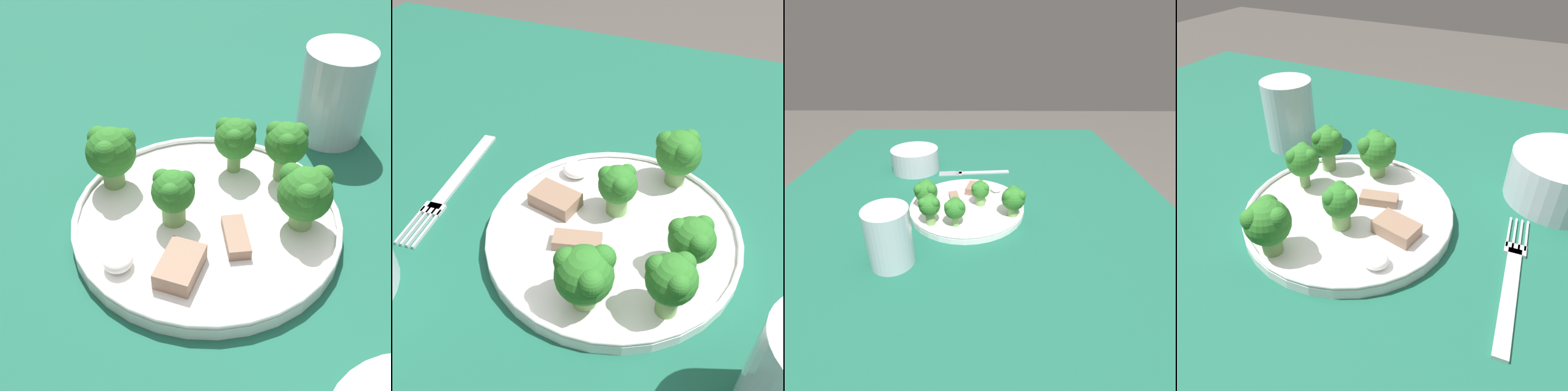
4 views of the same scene
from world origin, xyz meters
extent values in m
cube|color=#195642|center=(0.00, 0.00, 0.69)|extent=(1.31, 0.97, 0.03)
cylinder|color=brown|center=(0.60, -0.42, 0.34)|extent=(0.06, 0.06, 0.68)
cylinder|color=white|center=(0.02, 0.00, 0.71)|extent=(0.26, 0.26, 0.01)
torus|color=white|center=(0.02, 0.00, 0.72)|extent=(0.26, 0.26, 0.01)
cube|color=#B2B2B7|center=(0.22, -0.04, 0.71)|extent=(0.03, 0.14, 0.00)
cube|color=#B2B2B7|center=(0.21, 0.03, 0.71)|extent=(0.03, 0.02, 0.00)
cube|color=#B2B2B7|center=(0.22, 0.06, 0.71)|extent=(0.01, 0.06, 0.00)
cube|color=#B2B2B7|center=(0.22, 0.06, 0.71)|extent=(0.01, 0.06, 0.00)
cube|color=#B2B2B7|center=(0.21, 0.06, 0.71)|extent=(0.01, 0.06, 0.00)
cube|color=#B2B2B7|center=(0.20, 0.06, 0.71)|extent=(0.01, 0.06, 0.00)
cylinder|color=#709E56|center=(-0.06, 0.02, 0.73)|extent=(0.01, 0.01, 0.02)
sphere|color=#286B23|center=(-0.06, 0.02, 0.76)|extent=(0.04, 0.04, 0.04)
sphere|color=#286B23|center=(-0.05, 0.02, 0.77)|extent=(0.02, 0.02, 0.02)
sphere|color=#286B23|center=(-0.07, 0.03, 0.77)|extent=(0.02, 0.02, 0.02)
sphere|color=#286B23|center=(-0.07, 0.01, 0.77)|extent=(0.02, 0.02, 0.02)
cylinder|color=#709E56|center=(0.01, 0.09, 0.73)|extent=(0.02, 0.02, 0.02)
sphere|color=#286B23|center=(0.01, 0.09, 0.76)|extent=(0.05, 0.05, 0.05)
sphere|color=#286B23|center=(0.03, 0.09, 0.77)|extent=(0.02, 0.02, 0.02)
sphere|color=#286B23|center=(0.00, 0.10, 0.77)|extent=(0.02, 0.02, 0.02)
sphere|color=#286B23|center=(0.00, 0.08, 0.77)|extent=(0.02, 0.02, 0.02)
cylinder|color=#709E56|center=(-0.06, 0.07, 0.73)|extent=(0.02, 0.02, 0.03)
sphere|color=#286B23|center=(-0.06, 0.07, 0.76)|extent=(0.04, 0.04, 0.04)
sphere|color=#286B23|center=(-0.04, 0.07, 0.77)|extent=(0.02, 0.02, 0.02)
sphere|color=#286B23|center=(-0.06, 0.08, 0.77)|extent=(0.02, 0.02, 0.02)
sphere|color=#286B23|center=(-0.06, 0.06, 0.77)|extent=(0.02, 0.02, 0.02)
cylinder|color=#709E56|center=(0.02, -0.03, 0.73)|extent=(0.02, 0.02, 0.02)
sphere|color=#286B23|center=(0.02, -0.03, 0.75)|extent=(0.04, 0.04, 0.04)
sphere|color=#286B23|center=(0.03, -0.03, 0.76)|extent=(0.02, 0.02, 0.02)
sphere|color=#286B23|center=(0.02, -0.02, 0.76)|extent=(0.02, 0.02, 0.02)
sphere|color=#286B23|center=(0.02, -0.04, 0.76)|extent=(0.02, 0.02, 0.02)
cylinder|color=#709E56|center=(-0.02, -0.10, 0.73)|extent=(0.02, 0.02, 0.02)
sphere|color=#286B23|center=(-0.02, -0.10, 0.76)|extent=(0.05, 0.05, 0.05)
sphere|color=#286B23|center=(-0.01, -0.10, 0.77)|extent=(0.02, 0.02, 0.02)
sphere|color=#286B23|center=(-0.03, -0.09, 0.77)|extent=(0.02, 0.02, 0.02)
sphere|color=#286B23|center=(-0.03, -0.11, 0.77)|extent=(0.02, 0.02, 0.02)
cube|color=#846651|center=(0.04, 0.03, 0.72)|extent=(0.05, 0.03, 0.01)
cube|color=#846651|center=(0.09, -0.01, 0.73)|extent=(0.06, 0.04, 0.02)
ellipsoid|color=white|center=(0.09, -0.07, 0.73)|extent=(0.03, 0.03, 0.02)
camera|label=1|loc=(0.39, 0.04, 1.08)|focal=50.00mm
camera|label=2|loc=(-0.08, 0.31, 1.06)|focal=42.00mm
camera|label=3|loc=(-0.58, -0.04, 1.07)|focal=28.00mm
camera|label=4|loc=(0.21, -0.32, 1.01)|focal=35.00mm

